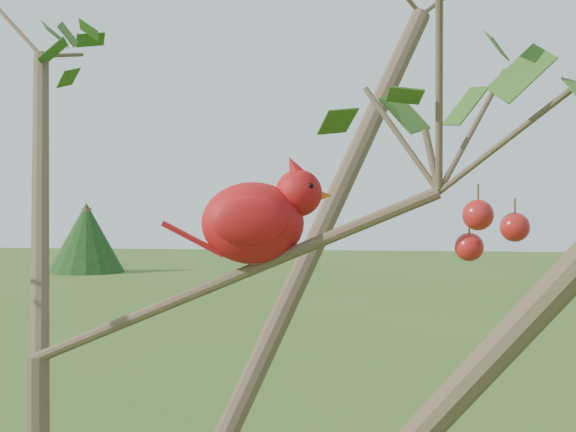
% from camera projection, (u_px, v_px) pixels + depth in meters
% --- Properties ---
extents(crabapple_tree, '(2.35, 2.05, 2.95)m').
position_uv_depth(crabapple_tree, '(44.00, 251.00, 0.97)').
color(crabapple_tree, '#453425').
rests_on(crabapple_tree, ground).
extents(cardinal, '(0.24, 0.14, 0.17)m').
position_uv_depth(cardinal, '(259.00, 219.00, 1.03)').
color(cardinal, red).
rests_on(cardinal, ground).
extents(distant_trees, '(41.62, 16.80, 3.52)m').
position_uv_depth(distant_trees, '(392.00, 230.00, 25.58)').
color(distant_trees, '#453425').
rests_on(distant_trees, ground).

